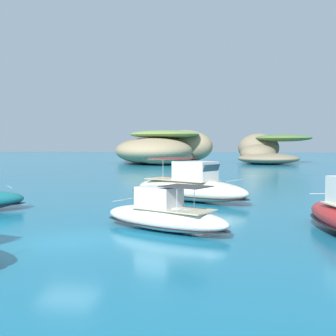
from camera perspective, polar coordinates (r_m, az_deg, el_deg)
The scene contains 5 objects.
ground_plane at distance 19.00m, azimuth -13.25°, elevation -9.64°, with size 400.00×400.00×0.00m, color #197093.
islet_large at distance 92.70m, azimuth -1.14°, elevation 2.43°, with size 24.02×31.54×7.32m.
islet_small at distance 95.82m, azimuth 12.81°, elevation 2.35°, with size 17.48×22.14×6.58m.
motorboat_white at distance 20.77m, azimuth -0.51°, elevation -6.43°, with size 7.34×5.19×2.25m.
motorboat_cream at distance 31.39m, azimuth 2.99°, elevation -2.63°, with size 10.11×7.76×3.13m.
Camera 1 is at (6.92, -17.19, 4.21)m, focal length 45.34 mm.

